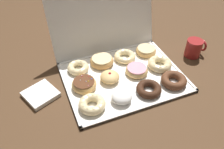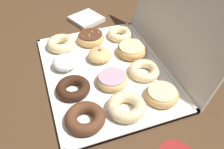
{
  "view_description": "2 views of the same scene",
  "coord_description": "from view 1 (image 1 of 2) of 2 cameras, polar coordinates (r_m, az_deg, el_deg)",
  "views": [
    {
      "loc": [
        -0.36,
        -0.76,
        0.78
      ],
      "look_at": [
        -0.05,
        0.01,
        0.03
      ],
      "focal_mm": 37.28,
      "sensor_mm": 36.0,
      "label": 1
    },
    {
      "loc": [
        0.64,
        -0.2,
        0.6
      ],
      "look_at": [
        0.04,
        0.01,
        0.03
      ],
      "focal_mm": 38.51,
      "sensor_mm": 36.0,
      "label": 2
    }
  ],
  "objects": [
    {
      "name": "jelly_filled_donut_5",
      "position": [
        1.1,
        -0.6,
        -0.49
      ],
      "size": [
        0.09,
        0.09,
        0.05
      ],
      "color": "#E5B770",
      "rests_on": "donut_box"
    },
    {
      "name": "cruller_donut_8",
      "position": [
        1.17,
        -8.3,
        1.73
      ],
      "size": [
        0.11,
        0.11,
        0.04
      ],
      "color": "beige",
      "rests_on": "donut_box"
    },
    {
      "name": "glazed_ring_donut_9",
      "position": [
        1.2,
        -2.49,
        3.37
      ],
      "size": [
        0.12,
        0.12,
        0.04
      ],
      "color": "tan",
      "rests_on": "donut_box"
    },
    {
      "name": "sprinkle_donut_4",
      "position": [
        1.08,
        -6.93,
        -2.19
      ],
      "size": [
        0.11,
        0.11,
        0.04
      ],
      "color": "tan",
      "rests_on": "donut_box"
    },
    {
      "name": "pink_frosted_donut_6",
      "position": [
        1.15,
        5.98,
        1.2
      ],
      "size": [
        0.11,
        0.11,
        0.04
      ],
      "color": "#E5B770",
      "rests_on": "donut_box"
    },
    {
      "name": "ground_plane",
      "position": [
        1.14,
        2.78,
        -0.88
      ],
      "size": [
        3.0,
        3.0,
        0.0
      ],
      "primitive_type": "plane",
      "color": "#4C331E"
    },
    {
      "name": "chocolate_cake_ring_donut_2",
      "position": [
        1.06,
        9.02,
        -3.54
      ],
      "size": [
        0.11,
        0.11,
        0.03
      ],
      "color": "#381E11",
      "rests_on": "donut_box"
    },
    {
      "name": "cruller_donut_10",
      "position": [
        1.23,
        3.15,
        4.49
      ],
      "size": [
        0.11,
        0.11,
        0.03
      ],
      "color": "beige",
      "rests_on": "donut_box"
    },
    {
      "name": "cruller_donut_0",
      "position": [
        0.99,
        -4.91,
        -7.19
      ],
      "size": [
        0.12,
        0.12,
        0.04
      ],
      "color": "beige",
      "rests_on": "donut_box"
    },
    {
      "name": "box_lid_open",
      "position": [
        1.24,
        -2.24,
        14.09
      ],
      "size": [
        0.56,
        0.12,
        0.4
      ],
      "primitive_type": "cube",
      "rotation": [
        1.31,
        0.0,
        0.0
      ],
      "color": "white",
      "rests_on": "ground"
    },
    {
      "name": "powdered_filled_donut_1",
      "position": [
        1.01,
        2.4,
        -5.38
      ],
      "size": [
        0.09,
        0.09,
        0.05
      ],
      "color": "white",
      "rests_on": "donut_box"
    },
    {
      "name": "coffee_mug",
      "position": [
        1.33,
        19.5,
        6.22
      ],
      "size": [
        0.1,
        0.08,
        0.1
      ],
      "color": "maroon",
      "rests_on": "ground"
    },
    {
      "name": "donut_box",
      "position": [
        1.14,
        2.79,
        -0.69
      ],
      "size": [
        0.56,
        0.43,
        0.01
      ],
      "color": "white",
      "rests_on": "ground"
    },
    {
      "name": "cruller_donut_7",
      "position": [
        1.2,
        11.62,
        2.61
      ],
      "size": [
        0.12,
        0.12,
        0.04
      ],
      "color": "beige",
      "rests_on": "donut_box"
    },
    {
      "name": "glazed_ring_donut_11",
      "position": [
        1.29,
        8.33,
        5.84
      ],
      "size": [
        0.11,
        0.11,
        0.04
      ],
      "color": "tan",
      "rests_on": "donut_box"
    },
    {
      "name": "chocolate_cake_ring_donut_3",
      "position": [
        1.13,
        14.9,
        -1.38
      ],
      "size": [
        0.12,
        0.12,
        0.04
      ],
      "color": "#59331E",
      "rests_on": "donut_box"
    },
    {
      "name": "napkin_stack",
      "position": [
        1.1,
        -17.1,
        -4.65
      ],
      "size": [
        0.17,
        0.17,
        0.02
      ],
      "primitive_type": "cube",
      "rotation": [
        0.0,
        0.0,
        0.4
      ],
      "color": "white",
      "rests_on": "ground"
    }
  ]
}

